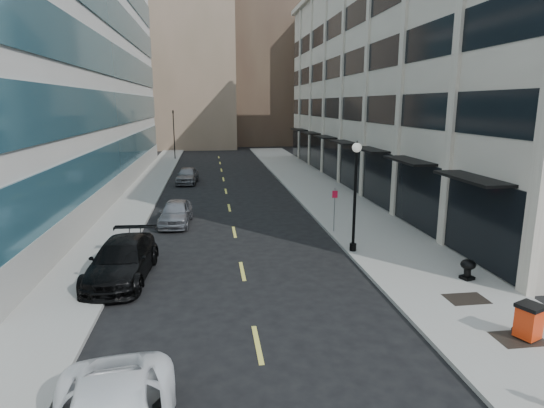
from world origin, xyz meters
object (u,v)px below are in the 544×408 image
object	(u,v)px
car_black_pickup	(122,260)
sign_post	(335,203)
traffic_signal	(173,113)
lamppost	(355,187)
car_grey_sedan	(187,175)
urn_planter	(468,267)
trash_bin	(529,320)
car_silver_sedan	(176,213)

from	to	relation	value
car_black_pickup	sign_post	bearing A→B (deg)	30.53
traffic_signal	lamppost	size ratio (longest dim) A/B	1.36
car_grey_sedan	sign_post	xyz separation A→B (m)	(8.50, -17.31, 0.97)
car_black_pickup	urn_planter	size ratio (longest dim) A/B	6.78
car_black_pickup	sign_post	xyz separation A→B (m)	(10.10, 5.08, 0.90)
trash_bin	traffic_signal	bearing A→B (deg)	82.53
car_grey_sedan	urn_planter	xyz separation A→B (m)	(11.84, -24.66, -0.09)
lamppost	urn_planter	bearing A→B (deg)	-50.32
car_black_pickup	traffic_signal	bearing A→B (deg)	94.82
car_black_pickup	car_silver_sedan	size ratio (longest dim) A/B	1.29
traffic_signal	urn_planter	distance (m)	45.05
traffic_signal	sign_post	distance (m)	36.96
car_black_pickup	urn_planter	distance (m)	13.64
trash_bin	sign_post	bearing A→B (deg)	78.75
car_black_pickup	trash_bin	xyz separation A→B (m)	(12.64, -6.80, -0.07)
car_black_pickup	trash_bin	bearing A→B (deg)	-24.45
car_grey_sedan	lamppost	distance (m)	22.44
sign_post	traffic_signal	bearing A→B (deg)	118.84
traffic_signal	car_black_pickup	world-z (taller)	traffic_signal
traffic_signal	car_grey_sedan	distance (m)	18.64
car_black_pickup	trash_bin	world-z (taller)	car_black_pickup
car_silver_sedan	urn_planter	bearing A→B (deg)	-37.78
traffic_signal	car_black_pickup	distance (m)	40.51
car_black_pickup	car_silver_sedan	distance (m)	8.41
traffic_signal	urn_planter	xyz separation A→B (m)	(14.14, -42.46, -5.08)
car_black_pickup	car_silver_sedan	bearing A→B (deg)	83.25
car_silver_sedan	trash_bin	world-z (taller)	car_silver_sedan
traffic_signal	trash_bin	bearing A→B (deg)	-74.15
car_silver_sedan	car_grey_sedan	bearing A→B (deg)	93.52
lamppost	car_black_pickup	bearing A→B (deg)	-170.08
traffic_signal	car_grey_sedan	world-z (taller)	traffic_signal
car_black_pickup	car_grey_sedan	xyz separation A→B (m)	(1.60, 22.39, -0.07)
car_grey_sedan	car_black_pickup	bearing A→B (deg)	-88.55
car_silver_sedan	urn_planter	world-z (taller)	car_silver_sedan
car_grey_sedan	sign_post	bearing A→B (deg)	-58.31
sign_post	lamppost	bearing A→B (deg)	-78.26
sign_post	trash_bin	bearing A→B (deg)	-66.19
sign_post	urn_planter	bearing A→B (deg)	-53.78
trash_bin	urn_planter	world-z (taller)	trash_bin
traffic_signal	car_silver_sedan	world-z (taller)	traffic_signal
car_silver_sedan	urn_planter	size ratio (longest dim) A/B	5.26
lamppost	sign_post	size ratio (longest dim) A/B	2.15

